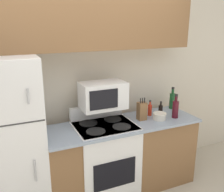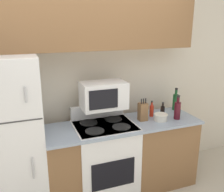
% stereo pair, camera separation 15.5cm
% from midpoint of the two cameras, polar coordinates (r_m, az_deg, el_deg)
% --- Properties ---
extents(wall_back, '(8.00, 0.05, 2.55)m').
position_cam_midpoint_polar(wall_back, '(3.11, -5.57, 2.41)').
color(wall_back, beige).
rests_on(wall_back, ground_plane).
extents(lower_cabinets, '(1.84, 0.60, 0.89)m').
position_cam_midpoint_polar(lower_cabinets, '(3.15, 3.89, -13.60)').
color(lower_cabinets, brown).
rests_on(lower_cabinets, ground_plane).
extents(refrigerator, '(0.76, 0.71, 1.73)m').
position_cam_midpoint_polar(refrigerator, '(2.79, -21.89, -9.33)').
color(refrigerator, white).
rests_on(refrigerator, ground_plane).
extents(upper_cabinets, '(2.59, 0.36, 0.55)m').
position_cam_midpoint_polar(upper_cabinets, '(2.82, -4.86, 16.05)').
color(upper_cabinets, brown).
rests_on(upper_cabinets, refrigerator).
extents(stove, '(0.69, 0.58, 1.06)m').
position_cam_midpoint_polar(stove, '(3.06, -0.15, -14.17)').
color(stove, white).
rests_on(stove, ground_plane).
extents(microwave, '(0.52, 0.32, 0.31)m').
position_cam_midpoint_polar(microwave, '(2.86, -0.42, 0.18)').
color(microwave, white).
rests_on(microwave, stove).
extents(knife_block, '(0.10, 0.09, 0.27)m').
position_cam_midpoint_polar(knife_block, '(3.02, 8.52, -3.56)').
color(knife_block, brown).
rests_on(knife_block, lower_cabinets).
extents(bowl, '(0.17, 0.17, 0.08)m').
position_cam_midpoint_polar(bowl, '(3.07, 12.54, -4.72)').
color(bowl, silver).
rests_on(bowl, lower_cabinets).
extents(bottle_soy_sauce, '(0.05, 0.05, 0.18)m').
position_cam_midpoint_polar(bottle_soy_sauce, '(3.21, 12.84, -3.31)').
color(bottle_soy_sauce, black).
rests_on(bottle_soy_sauce, lower_cabinets).
extents(bottle_wine_green, '(0.08, 0.08, 0.30)m').
position_cam_midpoint_polar(bottle_wine_green, '(3.47, 15.56, -1.18)').
color(bottle_wine_green, '#194C23').
rests_on(bottle_wine_green, lower_cabinets).
extents(bottle_wine_red, '(0.08, 0.08, 0.30)m').
position_cam_midpoint_polar(bottle_wine_red, '(3.15, 16.10, -3.05)').
color(bottle_wine_red, '#470F19').
rests_on(bottle_wine_red, lower_cabinets).
extents(bottle_hot_sauce, '(0.05, 0.05, 0.20)m').
position_cam_midpoint_polar(bottle_hot_sauce, '(3.17, 10.43, -3.25)').
color(bottle_hot_sauce, red).
rests_on(bottle_hot_sauce, lower_cabinets).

